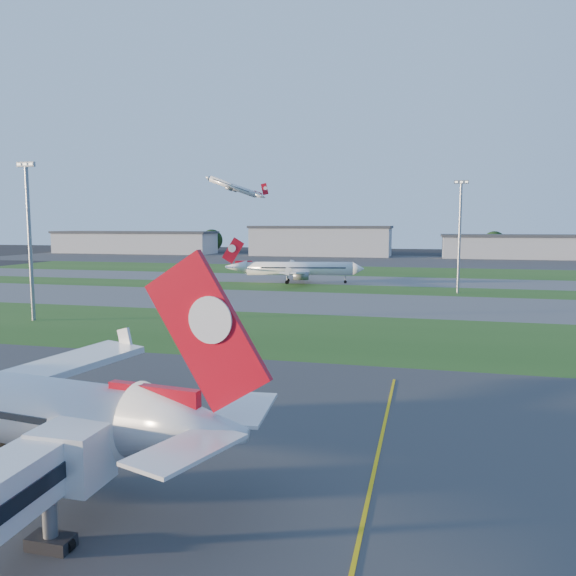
% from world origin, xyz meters
% --- Properties ---
extents(ground, '(700.00, 700.00, 0.00)m').
position_xyz_m(ground, '(0.00, 0.00, 0.00)').
color(ground, black).
rests_on(ground, ground).
extents(apron_near, '(300.00, 70.00, 0.01)m').
position_xyz_m(apron_near, '(0.00, 0.00, 0.01)').
color(apron_near, '#333335').
rests_on(apron_near, ground).
extents(grass_strip_a, '(300.00, 34.00, 0.01)m').
position_xyz_m(grass_strip_a, '(0.00, 52.00, 0.01)').
color(grass_strip_a, '#264D19').
rests_on(grass_strip_a, ground).
extents(taxiway_a, '(300.00, 32.00, 0.01)m').
position_xyz_m(taxiway_a, '(0.00, 85.00, 0.01)').
color(taxiway_a, '#515154').
rests_on(taxiway_a, ground).
extents(grass_strip_b, '(300.00, 18.00, 0.01)m').
position_xyz_m(grass_strip_b, '(0.00, 110.00, 0.01)').
color(grass_strip_b, '#264D19').
rests_on(grass_strip_b, ground).
extents(taxiway_b, '(300.00, 26.00, 0.01)m').
position_xyz_m(taxiway_b, '(0.00, 132.00, 0.01)').
color(taxiway_b, '#515154').
rests_on(taxiway_b, ground).
extents(grass_strip_c, '(300.00, 40.00, 0.01)m').
position_xyz_m(grass_strip_c, '(0.00, 165.00, 0.01)').
color(grass_strip_c, '#264D19').
rests_on(grass_strip_c, ground).
extents(apron_far, '(400.00, 80.00, 0.01)m').
position_xyz_m(apron_far, '(0.00, 225.00, 0.01)').
color(apron_far, '#333335').
rests_on(apron_far, ground).
extents(yellow_line, '(0.25, 60.00, 0.02)m').
position_xyz_m(yellow_line, '(5.00, 0.00, 0.00)').
color(yellow_line, gold).
rests_on(yellow_line, ground).
extents(airliner_taxiing, '(35.01, 29.41, 11.04)m').
position_xyz_m(airliner_taxiing, '(-25.79, 120.56, 3.88)').
color(airliner_taxiing, silver).
rests_on(airliner_taxiing, ground).
extents(airliner_departing, '(28.22, 23.83, 8.81)m').
position_xyz_m(airliner_departing, '(-79.73, 221.65, 33.10)').
color(airliner_departing, silver).
extents(light_mast_west, '(3.20, 0.70, 25.80)m').
position_xyz_m(light_mast_west, '(-55.00, 52.00, 14.81)').
color(light_mast_west, gray).
rests_on(light_mast_west, ground).
extents(light_mast_centre, '(3.20, 0.70, 25.80)m').
position_xyz_m(light_mast_centre, '(15.00, 108.00, 14.81)').
color(light_mast_centre, gray).
rests_on(light_mast_centre, ground).
extents(hangar_far_west, '(91.80, 23.00, 12.20)m').
position_xyz_m(hangar_far_west, '(-150.00, 255.00, 6.14)').
color(hangar_far_west, '#A3A5AB').
rests_on(hangar_far_west, ground).
extents(hangar_west, '(71.40, 23.00, 15.20)m').
position_xyz_m(hangar_west, '(-45.00, 255.00, 7.64)').
color(hangar_west, '#A3A5AB').
rests_on(hangar_west, ground).
extents(hangar_east, '(81.60, 23.00, 11.20)m').
position_xyz_m(hangar_east, '(55.00, 255.00, 5.64)').
color(hangar_east, '#A3A5AB').
rests_on(hangar_east, ground).
extents(tree_far_west, '(11.00, 11.00, 12.00)m').
position_xyz_m(tree_far_west, '(-190.00, 268.00, 6.49)').
color(tree_far_west, black).
rests_on(tree_far_west, ground).
extents(tree_west, '(12.10, 12.10, 13.20)m').
position_xyz_m(tree_west, '(-110.00, 270.00, 7.14)').
color(tree_west, black).
rests_on(tree_west, ground).
extents(tree_mid_west, '(9.90, 9.90, 10.80)m').
position_xyz_m(tree_mid_west, '(-20.00, 266.00, 5.84)').
color(tree_mid_west, black).
rests_on(tree_mid_west, ground).
extents(tree_mid_east, '(11.55, 11.55, 12.60)m').
position_xyz_m(tree_mid_east, '(40.00, 269.00, 6.81)').
color(tree_mid_east, black).
rests_on(tree_mid_east, ground).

